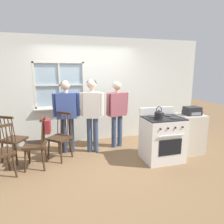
{
  "coord_description": "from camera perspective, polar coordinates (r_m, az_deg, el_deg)",
  "views": [
    {
      "loc": [
        -0.78,
        -3.81,
        1.88
      ],
      "look_at": [
        0.34,
        0.19,
        1.0
      ],
      "focal_mm": 32.0,
      "sensor_mm": 36.0,
      "label": 1
    }
  ],
  "objects": [
    {
      "name": "chair_by_window",
      "position": [
        4.16,
        -20.81,
        -8.75
      ],
      "size": [
        0.44,
        0.46,
        1.0
      ],
      "rotation": [
        0.0,
        0.0,
        -1.67
      ],
      "color": "#3D2819",
      "rests_on": "ground_plane"
    },
    {
      "name": "kettle",
      "position": [
        4.01,
        13.22,
        -0.69
      ],
      "size": [
        0.21,
        0.17,
        0.25
      ],
      "color": "black",
      "rests_on": "stove"
    },
    {
      "name": "person_adult_right",
      "position": [
        4.82,
        1.44,
        1.14
      ],
      "size": [
        0.59,
        0.3,
        1.61
      ],
      "rotation": [
        0.0,
        0.0,
        0.21
      ],
      "color": "#384766",
      "rests_on": "ground_plane"
    },
    {
      "name": "potted_plant",
      "position": [
        5.19,
        -14.31,
        2.03
      ],
      "size": [
        0.12,
        0.12,
        0.25
      ],
      "color": "beige",
      "rests_on": "wall_back"
    },
    {
      "name": "chair_near_wall",
      "position": [
        4.02,
        -29.39,
        -10.3
      ],
      "size": [
        0.56,
        0.56,
        1.0
      ],
      "rotation": [
        0.0,
        0.0,
        -2.62
      ],
      "color": "#3D2819",
      "rests_on": "ground_plane"
    },
    {
      "name": "stereo",
      "position": [
        4.77,
        21.93,
        0.3
      ],
      "size": [
        0.34,
        0.29,
        0.18
      ],
      "color": "#232326",
      "rests_on": "side_counter"
    },
    {
      "name": "chair_near_stove",
      "position": [
        4.42,
        -14.61,
        -7.13
      ],
      "size": [
        0.58,
        0.58,
        1.0
      ],
      "rotation": [
        0.0,
        0.0,
        -0.74
      ],
      "color": "#3D2819",
      "rests_on": "ground_plane"
    },
    {
      "name": "chair_center_cluster",
      "position": [
        4.63,
        -26.46,
        -7.17
      ],
      "size": [
        0.57,
        0.56,
        1.0
      ],
      "rotation": [
        0.0,
        0.0,
        2.6
      ],
      "color": "#3D2819",
      "rests_on": "ground_plane"
    },
    {
      "name": "handbag",
      "position": [
        4.01,
        -17.9,
        -3.8
      ],
      "size": [
        0.2,
        0.23,
        0.31
      ],
      "color": "maroon",
      "rests_on": "chair_by_window"
    },
    {
      "name": "side_counter",
      "position": [
        4.91,
        21.29,
        -5.81
      ],
      "size": [
        0.55,
        0.5,
        0.9
      ],
      "color": "beige",
      "rests_on": "ground_plane"
    },
    {
      "name": "stove",
      "position": [
        4.35,
        14.12,
        -7.29
      ],
      "size": [
        0.8,
        0.68,
        1.08
      ],
      "color": "white",
      "rests_on": "ground_plane"
    },
    {
      "name": "person_teen_center",
      "position": [
        4.5,
        -5.71,
        0.96
      ],
      "size": [
        0.53,
        0.31,
        1.68
      ],
      "rotation": [
        0.0,
        0.0,
        -0.3
      ],
      "color": "#384766",
      "rests_on": "ground_plane"
    },
    {
      "name": "wall_back",
      "position": [
        5.3,
        -6.69,
        6.0
      ],
      "size": [
        6.4,
        0.16,
        2.7
      ],
      "color": "silver",
      "rests_on": "ground_plane"
    },
    {
      "name": "person_elderly_left",
      "position": [
        4.58,
        -12.86,
        0.64
      ],
      "size": [
        0.6,
        0.24,
        1.65
      ],
      "rotation": [
        0.0,
        0.0,
        -0.08
      ],
      "color": "#2D3347",
      "rests_on": "ground_plane"
    },
    {
      "name": "ground_plane",
      "position": [
        4.32,
        -3.77,
        -13.88
      ],
      "size": [
        16.0,
        16.0,
        0.0
      ],
      "primitive_type": "plane",
      "color": "brown"
    }
  ]
}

